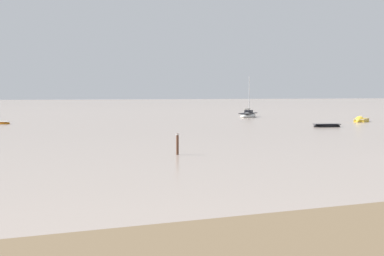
{
  "coord_description": "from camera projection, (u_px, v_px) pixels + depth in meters",
  "views": [
    {
      "loc": [
        -29.21,
        -26.29,
        4.27
      ],
      "look_at": [
        -4.1,
        30.43,
        0.56
      ],
      "focal_mm": 53.51,
      "sensor_mm": 36.0,
      "label": 1
    }
  ],
  "objects": [
    {
      "name": "motorboat_moored_0",
      "position": [
        360.0,
        121.0,
        86.7
      ],
      "size": [
        4.36,
        3.81,
        1.49
      ],
      "rotation": [
        0.0,
        0.0,
        3.79
      ],
      "color": "gold",
      "rests_on": "ground"
    },
    {
      "name": "sailboat_moored_1",
      "position": [
        248.0,
        115.0,
        104.68
      ],
      "size": [
        6.5,
        6.53,
        7.88
      ],
      "rotation": [
        0.0,
        0.0,
        0.79
      ],
      "color": "white",
      "rests_on": "ground"
    },
    {
      "name": "rowboat_moored_3",
      "position": [
        327.0,
        126.0,
        73.56
      ],
      "size": [
        3.85,
        2.17,
        0.58
      ],
      "rotation": [
        0.0,
        0.0,
        6.02
      ],
      "color": "black",
      "rests_on": "ground"
    },
    {
      "name": "mooring_post_left",
      "position": [
        177.0,
        145.0,
        40.09
      ],
      "size": [
        0.22,
        0.22,
        1.66
      ],
      "color": "#533323",
      "rests_on": "ground"
    }
  ]
}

